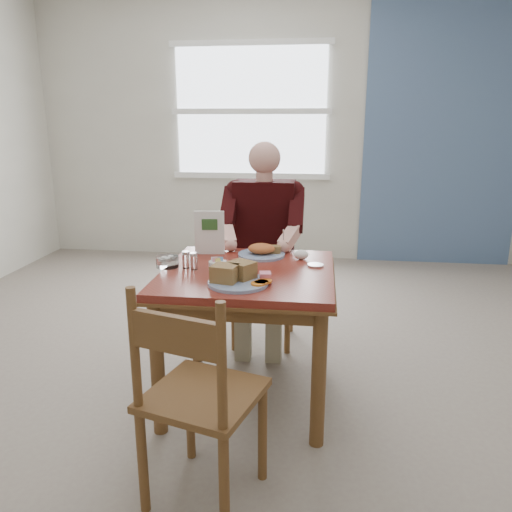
# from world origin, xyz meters

# --- Properties ---
(floor) EXTENTS (6.00, 6.00, 0.00)m
(floor) POSITION_xyz_m (0.00, 0.00, 0.00)
(floor) COLOR #72645C
(floor) RESTS_ON ground
(wall_back) EXTENTS (5.50, 0.00, 5.50)m
(wall_back) POSITION_xyz_m (0.00, 3.00, 1.40)
(wall_back) COLOR beige
(wall_back) RESTS_ON ground
(accent_panel) EXTENTS (1.60, 0.02, 2.80)m
(accent_panel) POSITION_xyz_m (1.60, 2.98, 1.40)
(accent_panel) COLOR #4A6389
(accent_panel) RESTS_ON ground
(lemon_wedge) EXTENTS (0.07, 0.06, 0.03)m
(lemon_wedge) POSITION_xyz_m (-0.05, -0.29, 0.77)
(lemon_wedge) COLOR yellow
(lemon_wedge) RESTS_ON table
(napkin) EXTENTS (0.10, 0.09, 0.05)m
(napkin) POSITION_xyz_m (0.27, 0.25, 0.78)
(napkin) COLOR white
(napkin) RESTS_ON table
(metal_dish) EXTENTS (0.11, 0.11, 0.01)m
(metal_dish) POSITION_xyz_m (0.36, 0.12, 0.76)
(metal_dish) COLOR silver
(metal_dish) RESTS_ON table
(window) EXTENTS (1.72, 0.04, 1.42)m
(window) POSITION_xyz_m (-0.40, 2.97, 1.60)
(window) COLOR white
(window) RESTS_ON wall_back
(table) EXTENTS (0.92, 0.92, 0.75)m
(table) POSITION_xyz_m (0.00, 0.00, 0.64)
(table) COLOR maroon
(table) RESTS_ON ground
(chair_far) EXTENTS (0.42, 0.42, 0.95)m
(chair_far) POSITION_xyz_m (0.00, 0.80, 0.48)
(chair_far) COLOR brown
(chair_far) RESTS_ON ground
(chair_near) EXTENTS (0.52, 0.52, 0.95)m
(chair_near) POSITION_xyz_m (-0.08, -0.83, 0.48)
(chair_near) COLOR brown
(chair_near) RESTS_ON ground
(diner) EXTENTS (0.53, 0.56, 1.39)m
(diner) POSITION_xyz_m (0.00, 0.71, 0.81)
(diner) COLOR gray
(diner) RESTS_ON chair_far
(near_plate) EXTENTS (0.38, 0.38, 0.10)m
(near_plate) POSITION_xyz_m (-0.02, -0.23, 0.79)
(near_plate) COLOR white
(near_plate) RESTS_ON table
(far_plate) EXTENTS (0.30, 0.30, 0.07)m
(far_plate) POSITION_xyz_m (0.04, 0.29, 0.78)
(far_plate) COLOR white
(far_plate) RESTS_ON table
(caddy) EXTENTS (0.12, 0.12, 0.07)m
(caddy) POSITION_xyz_m (-0.16, -0.03, 0.78)
(caddy) COLOR white
(caddy) RESTS_ON table
(shakers) EXTENTS (0.10, 0.08, 0.09)m
(shakers) POSITION_xyz_m (-0.31, -0.02, 0.80)
(shakers) COLOR white
(shakers) RESTS_ON table
(creamer) EXTENTS (0.16, 0.16, 0.06)m
(creamer) POSITION_xyz_m (-0.44, 0.00, 0.78)
(creamer) COLOR white
(creamer) RESTS_ON table
(menu) EXTENTS (0.18, 0.03, 0.26)m
(menu) POSITION_xyz_m (-0.27, 0.29, 0.88)
(menu) COLOR white
(menu) RESTS_ON table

